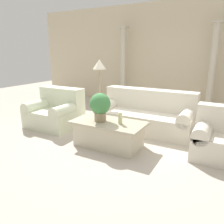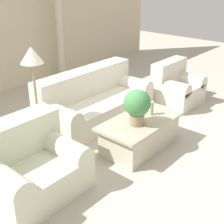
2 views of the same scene
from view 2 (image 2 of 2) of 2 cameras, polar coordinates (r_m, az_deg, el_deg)
The scene contains 9 objects.
ground_plane at distance 5.07m, azimuth 1.54°, elevation -4.69°, with size 16.00×16.00×0.00m, color #BCB2A3.
sofa_long at distance 5.55m, azimuth -3.27°, elevation 1.97°, with size 2.11×0.95×0.88m.
loveseat at distance 3.90m, azimuth -14.84°, elevation -9.35°, with size 1.13×0.95×0.88m.
coffee_table at distance 4.70m, azimuth 5.16°, elevation -3.95°, with size 1.34×0.71×0.47m.
potted_plant at distance 4.34m, azimuth 4.62°, elevation 1.30°, with size 0.38×0.38×0.52m.
pillar_candle at distance 4.73m, azimuth 7.17°, elevation 0.69°, with size 0.07×0.07×0.21m.
floor_lamp at distance 4.50m, azimuth -14.35°, elevation 8.31°, with size 0.32×0.32×1.54m.
column_right at distance 7.53m, azimuth -9.70°, elevation 15.10°, with size 0.26×0.26×2.49m.
armchair at distance 6.36m, azimuth 11.69°, elevation 4.52°, with size 0.92×0.76×0.85m.
Camera 2 is at (-3.43, -2.78, 2.49)m, focal length 50.00 mm.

